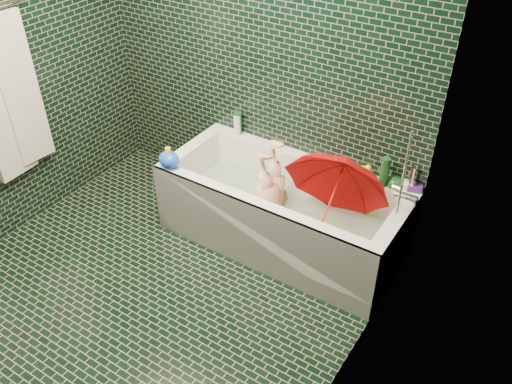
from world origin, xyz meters
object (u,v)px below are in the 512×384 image
Objects in this scene: umbrella at (331,200)px; child at (272,207)px; bath_toy at (169,159)px; bathtub at (281,219)px; rubber_duck at (364,171)px.

child is at bearing 176.34° from umbrella.
bath_toy is (-0.68, -0.27, 0.31)m from child.
bathtub is 1.79× the size of child.
bathtub is at bearing -119.32° from rubber_duck.
umbrella is at bearing -5.16° from bathtub.
umbrella is 5.11× the size of rubber_duck.
rubber_duck reaches higher than bathtub.
bath_toy is (-1.12, -0.27, 0.06)m from umbrella.
rubber_duck is at bearing 41.37° from bath_toy.
bathtub is at bearing 35.14° from bath_toy.
umbrella reaches higher than bath_toy.
umbrella reaches higher than rubber_duck.
bath_toy reaches higher than child.
bathtub is 9.40× the size of bath_toy.
child is 7.19× the size of rubber_duck.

